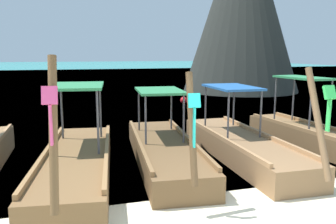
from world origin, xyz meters
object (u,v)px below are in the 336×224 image
Objects in this scene: longtail_boat_turquoise_ribbon at (164,150)px; karst_rock at (244,4)px; longtail_boat_yellow_ribbon at (315,137)px; longtail_boat_pink_ribbon at (77,164)px; mooring_buoy_near at (184,100)px; longtail_boat_green_ribbon at (241,145)px.

karst_rock reaches higher than longtail_boat_turquoise_ribbon.
longtail_boat_yellow_ribbon is at bearing -111.03° from karst_rock.
karst_rock reaches higher than longtail_boat_yellow_ribbon.
longtail_boat_turquoise_ribbon is 19.58m from karst_rock.
longtail_boat_pink_ribbon is 14.69× the size of mooring_buoy_near.
longtail_boat_turquoise_ribbon is 4.56m from longtail_boat_yellow_ribbon.
longtail_boat_yellow_ribbon is (6.73, 0.65, -0.01)m from longtail_boat_pink_ribbon.
karst_rock is (10.49, 15.39, 6.02)m from longtail_boat_turquoise_ribbon.
longtail_boat_pink_ribbon is at bearing -174.53° from longtail_boat_yellow_ribbon.
longtail_boat_yellow_ribbon is 17.59m from karst_rock.
longtail_boat_pink_ribbon is at bearing -120.14° from mooring_buoy_near.
mooring_buoy_near is at bearing -139.64° from karst_rock.
mooring_buoy_near is (3.92, 9.81, -0.13)m from longtail_boat_turquoise_ribbon.
mooring_buoy_near is (-6.57, -5.58, -6.15)m from karst_rock.
longtail_boat_pink_ribbon reaches higher than longtail_boat_turquoise_ribbon.
mooring_buoy_near is at bearing 79.61° from longtail_boat_green_ribbon.
longtail_boat_green_ribbon is 0.46× the size of karst_rock.
longtail_boat_turquoise_ribbon is at bearing -124.28° from karst_rock.
karst_rock is at bearing 68.97° from longtail_boat_yellow_ribbon.
longtail_boat_yellow_ribbon is (2.47, 0.16, 0.01)m from longtail_boat_green_ribbon.
longtail_boat_turquoise_ribbon reaches higher than longtail_boat_yellow_ribbon.
longtail_boat_turquoise_ribbon reaches higher than mooring_buoy_near.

